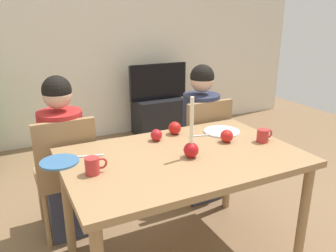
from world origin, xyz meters
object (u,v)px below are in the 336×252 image
Objects in this scene: chair_right at (202,144)px; plate_left at (59,162)px; person_right_child at (200,136)px; mug_left at (93,166)px; tv at (158,82)px; person_left_child at (64,161)px; apple_near_candle at (175,128)px; dining_table at (183,167)px; chair_left at (66,170)px; mug_right at (263,135)px; plate_right at (222,131)px; apple_by_left_plate at (227,136)px; apple_by_right_mug at (156,135)px; candle_centerpiece at (191,146)px; tv_stand at (159,116)px.

plate_left is at bearing -161.56° from chair_right.
person_right_child reaches higher than mug_left.
person_left_child is at bearing -132.07° from tv.
person_left_child is 1.12m from person_right_child.
chair_right is 10.04× the size of apple_near_candle.
plate_left is (-0.68, 0.21, 0.09)m from dining_table.
mug_right is (1.17, -0.66, 0.28)m from chair_left.
plate_right is 2.84× the size of apple_near_candle.
tv reaches higher than plate_right.
dining_table is at bearing -129.21° from person_right_child.
person_right_child is 13.88× the size of apple_by_left_plate.
tv is 6.57× the size of mug_left.
tv is 2.23m from apple_by_right_mug.
apple_near_candle reaches higher than plate_right.
mug_right is (0.55, 0.01, -0.03)m from candle_centerpiece.
apple_near_candle is (0.80, 0.13, 0.04)m from plate_left.
candle_centerpiece is 1.68× the size of plate_left.
chair_right is at bearing 94.45° from mug_right.
chair_right reaches higher than mug_left.
apple_by_right_mug is (-0.62, 0.33, -0.00)m from mug_right.
plate_left is (-1.59, -2.09, 0.52)m from tv_stand.
apple_by_left_plate is at bearing -103.68° from tv_stand.
mug_left reaches higher than apple_by_right_mug.
tv is at bearing 57.99° from mug_left.
apple_by_right_mug is at bearing -115.15° from tv_stand.
chair_left is 0.70m from apple_by_right_mug.
person_left_child is at bearing 148.37° from apple_by_left_plate.
mug_right is at bearing -85.55° from chair_right.
mug_left is 0.76m from apple_near_candle.
mug_right is 1.33× the size of apple_near_candle.
candle_centerpiece reaches higher than chair_left.
tv_stand is 8.18× the size of apple_by_right_mug.
candle_centerpiece reaches higher than tv_stand.
tv is 2.37m from mug_right.
apple_near_candle is (-0.40, -0.27, 0.28)m from chair_right.
plate_left reaches higher than tv_stand.
apple_near_candle is (-0.78, -1.96, 0.55)m from tv_stand.
candle_centerpiece is 3.02× the size of mug_left.
plate_right is at bearing -101.35° from person_right_child.
tv reaches higher than chair_left.
person_left_child is 3.22× the size of candle_centerpiece.
person_left_child reaches higher than dining_table.
chair_left is at bearing 77.90° from plate_left.
tv is at bearing 90.00° from tv_stand.
chair_right reaches higher than mug_right.
mug_left is (-1.45, -2.32, 0.09)m from tv.
chair_right reaches higher than plate_right.
person_right_child is 0.89m from candle_centerpiece.
dining_table is at bearing -16.79° from plate_left.
mug_left is 0.58m from apple_by_right_mug.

